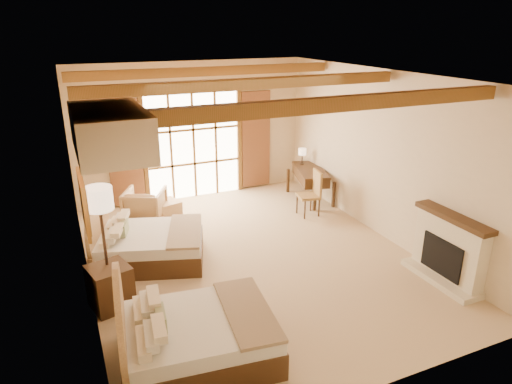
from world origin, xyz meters
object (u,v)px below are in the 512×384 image
desk (310,183)px  bed_near (187,336)px  armchair (145,206)px  bed_far (142,244)px  nightstand (110,287)px

desk → bed_near: bearing=-118.3°
armchair → bed_far: bearing=104.6°
bed_far → nightstand: bearing=-102.2°
nightstand → armchair: (1.07, 2.91, 0.04)m
bed_far → desk: 4.52m
nightstand → armchair: 3.10m
bed_near → bed_far: bed_near is taller
bed_far → desk: bearing=37.9°
armchair → nightstand: bearing=96.8°
bed_near → bed_far: size_ratio=0.91×
bed_near → armchair: (0.35, 4.51, -0.00)m
bed_far → bed_near: bearing=-71.2°
bed_far → armchair: bed_far is taller
bed_far → nightstand: 1.36m
desk → bed_far: bearing=-144.1°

